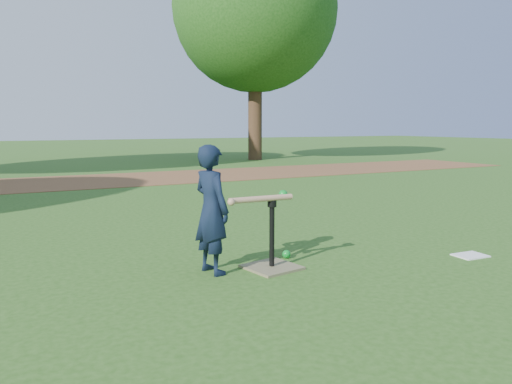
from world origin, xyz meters
name	(u,v)px	position (x,y,z in m)	size (l,w,h in m)	color
ground	(237,261)	(0.00, 0.00, 0.00)	(80.00, 80.00, 0.00)	#285116
dirt_strip	(93,181)	(0.00, 7.50, 0.01)	(24.00, 3.00, 0.01)	brown
child	(212,210)	(-0.35, -0.24, 0.55)	(0.40, 0.26, 1.10)	black
wiffle_ball_ground	(286,254)	(0.46, -0.15, 0.04)	(0.08, 0.08, 0.08)	#0C8C25
clipboard	(470,255)	(2.08, -0.92, 0.01)	(0.30, 0.23, 0.01)	white
batting_tee	(272,256)	(0.17, -0.38, 0.11)	(0.50, 0.50, 0.61)	olive
swing_action	(263,198)	(0.07, -0.39, 0.64)	(0.63, 0.15, 0.09)	tan
tree_right	(255,9)	(6.50, 12.00, 5.29)	(5.80, 5.80, 8.21)	#382316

